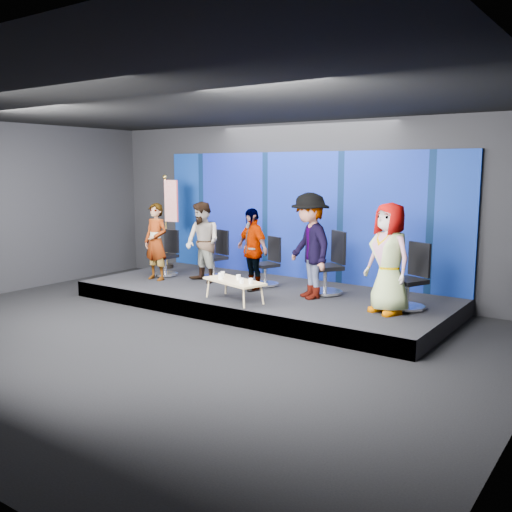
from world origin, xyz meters
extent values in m
plane|color=black|center=(0.00, 0.00, 0.00)|extent=(10.00, 10.00, 0.00)
cube|color=black|center=(0.00, 4.00, 1.75)|extent=(10.00, 0.02, 3.50)
cube|color=black|center=(0.00, 0.00, 3.50)|extent=(10.00, 8.00, 0.02)
cube|color=black|center=(0.00, 2.50, 0.15)|extent=(7.00, 3.00, 0.30)
cube|color=navy|center=(0.00, 3.95, 1.60)|extent=(7.00, 0.08, 2.60)
cylinder|color=silver|center=(-2.49, 2.48, 0.33)|extent=(0.55, 0.55, 0.05)
cylinder|color=silver|center=(-2.49, 2.48, 0.54)|extent=(0.06, 0.06, 0.36)
cube|color=black|center=(-2.49, 2.48, 0.72)|extent=(0.44, 0.44, 0.06)
cube|color=black|center=(-2.49, 2.69, 1.02)|extent=(0.40, 0.05, 0.50)
imported|color=black|center=(-2.33, 2.06, 1.08)|extent=(0.58, 0.38, 1.57)
cylinder|color=silver|center=(-1.45, 2.84, 0.33)|extent=(0.68, 0.68, 0.06)
cylinder|color=silver|center=(-1.45, 2.84, 0.54)|extent=(0.07, 0.07, 0.37)
cube|color=black|center=(-1.45, 2.84, 0.73)|extent=(0.54, 0.54, 0.07)
cube|color=black|center=(-1.40, 3.05, 1.04)|extent=(0.41, 0.14, 0.52)
imported|color=black|center=(-1.37, 2.39, 1.11)|extent=(0.91, 0.78, 1.62)
cylinder|color=silver|center=(-0.16, 2.83, 0.33)|extent=(0.69, 0.69, 0.05)
cylinder|color=silver|center=(-0.16, 2.83, 0.53)|extent=(0.06, 0.06, 0.36)
cube|color=black|center=(-0.16, 2.83, 0.71)|extent=(0.55, 0.55, 0.06)
cube|color=black|center=(-0.08, 3.03, 1.01)|extent=(0.38, 0.18, 0.49)
imported|color=black|center=(-0.16, 2.38, 1.07)|extent=(0.98, 0.68, 1.54)
cylinder|color=silver|center=(1.16, 2.84, 0.33)|extent=(0.90, 0.90, 0.06)
cylinder|color=silver|center=(1.16, 2.84, 0.58)|extent=(0.08, 0.08, 0.43)
cube|color=black|center=(1.16, 2.84, 0.79)|extent=(0.72, 0.72, 0.08)
cube|color=black|center=(1.30, 3.05, 1.15)|extent=(0.42, 0.31, 0.59)
imported|color=black|center=(1.07, 2.40, 1.23)|extent=(1.38, 1.25, 1.86)
cylinder|color=silver|center=(2.78, 2.60, 0.33)|extent=(0.80, 0.80, 0.06)
cylinder|color=silver|center=(2.78, 2.60, 0.56)|extent=(0.07, 0.07, 0.41)
cube|color=black|center=(2.78, 2.60, 0.77)|extent=(0.64, 0.64, 0.07)
cube|color=black|center=(2.88, 2.82, 1.10)|extent=(0.43, 0.23, 0.56)
imported|color=black|center=(2.61, 2.18, 1.17)|extent=(1.01, 0.86, 1.75)
cube|color=tan|center=(0.12, 1.46, 0.64)|extent=(1.27, 0.80, 0.04)
cylinder|color=tan|center=(-0.43, 1.42, 0.46)|extent=(0.03, 0.03, 0.33)
cylinder|color=tan|center=(-0.32, 1.79, 0.46)|extent=(0.03, 0.03, 0.33)
cylinder|color=tan|center=(0.57, 1.13, 0.46)|extent=(0.03, 0.03, 0.33)
cylinder|color=tan|center=(0.67, 1.51, 0.46)|extent=(0.03, 0.03, 0.33)
cylinder|color=white|center=(-0.25, 1.61, 0.71)|extent=(0.07, 0.07, 0.09)
cylinder|color=white|center=(-0.12, 1.40, 0.72)|extent=(0.09, 0.09, 0.11)
cylinder|color=white|center=(0.17, 1.52, 0.71)|extent=(0.08, 0.08, 0.09)
cylinder|color=white|center=(0.40, 1.30, 0.71)|extent=(0.08, 0.08, 0.09)
cylinder|color=white|center=(0.53, 1.38, 0.71)|extent=(0.08, 0.08, 0.09)
cylinder|color=black|center=(-3.11, 3.18, 0.34)|extent=(0.28, 0.28, 0.09)
cylinder|color=gold|center=(-3.11, 3.18, 1.36)|extent=(0.04, 0.04, 1.94)
sphere|color=gold|center=(-3.11, 3.18, 2.37)|extent=(0.10, 0.10, 0.10)
cube|color=#AF1414|center=(-2.93, 3.18, 1.84)|extent=(0.34, 0.09, 0.93)
camera|label=1|loc=(5.94, -6.22, 2.58)|focal=40.00mm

